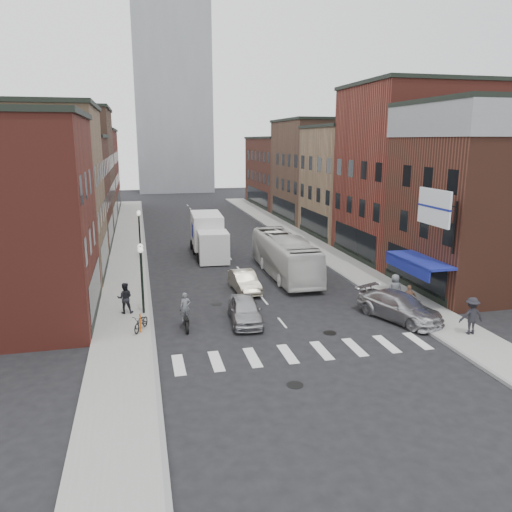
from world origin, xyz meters
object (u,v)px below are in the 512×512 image
Objects in this scene: sedan_left_near at (245,310)px; streetlamp_near at (141,266)px; curb_car at (399,307)px; sedan_left_far at (244,281)px; bike_rack at (140,323)px; box_truck at (209,236)px; billboard_sign at (435,208)px; streetlamp_far at (139,226)px; ped_right_a at (471,316)px; ped_right_b at (409,298)px; ped_right_c at (395,289)px; transit_bus at (285,256)px; ped_left_solo at (125,298)px; parked_bicycle at (141,322)px; motorcycle_rider at (186,312)px.

streetlamp_near is at bearing 160.71° from sedan_left_near.
sedan_left_far is at bearing 113.57° from curb_car.
sedan_left_far is 10.30m from curb_car.
box_truck is at bearing 70.46° from bike_rack.
billboard_sign is 12.79m from sedan_left_far.
bike_rack is (-0.20, -16.70, -2.36)m from streetlamp_far.
box_truck is 23.62m from ped_right_a.
ped_right_b is 1.58m from ped_right_c.
curb_car is at bearing -47.24° from sedan_left_far.
streetlamp_far is 2.27× the size of ped_right_c.
box_truck is 0.76× the size of transit_bus.
billboard_sign is 12.38m from transit_bus.
ped_left_solo is 15.97m from ped_right_c.
box_truck is at bearing 94.32° from parked_bicycle.
ped_left_solo is 1.12× the size of ped_right_b.
ped_right_c reaches higher than sedan_left_far.
parked_bicycle is at bearing -172.35° from sedan_left_near.
ped_left_solo is at bearing -94.19° from streetlamp_far.
ped_right_a is at bearing 8.81° from parked_bicycle.
parked_bicycle is 16.95m from ped_right_a.
curb_car is (7.30, -7.27, 0.08)m from sedan_left_far.
ped_right_b is (14.87, -3.31, -1.97)m from streetlamp_near.
box_truck is 15.46m from ped_left_solo.
bike_rack is 0.10× the size of box_truck.
streetlamp_far is 2.30× the size of ped_left_solo.
bike_rack is 9.05m from sedan_left_far.
ped_left_solo reaches higher than bike_rack.
ped_right_b is at bearing -0.17° from sedan_left_near.
streetlamp_far is at bearing 95.84° from motorcycle_rider.
motorcycle_rider is 12.35m from transit_bus.
billboard_sign is 5.31m from ped_right_b.
ped_right_b is at bearing -49.33° from streetlamp_far.
streetlamp_near is at bearing 126.84° from motorcycle_rider.
billboard_sign reaches higher than curb_car.
streetlamp_near is 1.00× the size of streetlamp_far.
parked_bicycle is at bearing -106.54° from box_truck.
ped_right_c is at bearing 3.67° from bike_rack.
ped_left_solo is at bearing 129.81° from parked_bicycle.
sedan_left_far is at bearing 83.40° from sedan_left_near.
transit_bus reaches higher than ped_right_a.
streetlamp_near is 2.12× the size of ped_right_a.
ped_right_b is (15.03, -0.61, 0.37)m from parked_bicycle.
sedan_left_far is 2.56× the size of ped_right_b.
streetlamp_near reaches higher than motorcycle_rider.
billboard_sign is 2.04× the size of ped_right_c.
ped_right_b is (15.07, -0.61, 0.40)m from bike_rack.
ped_right_a is at bearing -49.46° from sedan_left_far.
curb_car is 2.86× the size of ped_right_c.
box_truck is (5.97, 16.81, 1.20)m from bike_rack.
bike_rack is 14.03m from transit_bus.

